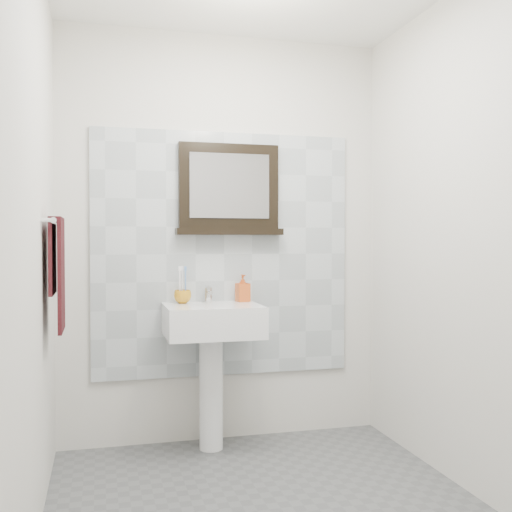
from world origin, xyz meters
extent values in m
cube|color=silver|center=(0.00, 1.10, 1.25)|extent=(2.00, 0.01, 2.50)
cube|color=silver|center=(0.00, -1.10, 1.25)|extent=(2.00, 0.01, 2.50)
cube|color=silver|center=(-1.00, 0.00, 1.25)|extent=(0.01, 2.20, 2.50)
cube|color=silver|center=(1.00, 0.00, 1.25)|extent=(0.01, 2.20, 2.50)
cube|color=#ACB6BB|center=(0.00, 1.09, 1.15)|extent=(1.60, 0.02, 1.50)
cylinder|color=white|center=(-0.11, 0.92, 0.34)|extent=(0.14, 0.14, 0.68)
cube|color=white|center=(-0.11, 0.86, 0.77)|extent=(0.55, 0.44, 0.18)
cylinder|color=silver|center=(-0.11, 0.84, 0.85)|extent=(0.32, 0.32, 0.02)
cylinder|color=#4C4C4F|center=(-0.11, 0.84, 0.86)|extent=(0.04, 0.04, 0.00)
cylinder|color=silver|center=(-0.11, 1.01, 0.91)|extent=(0.04, 0.04, 0.09)
cylinder|color=silver|center=(-0.11, 0.96, 0.93)|extent=(0.02, 0.10, 0.02)
cube|color=silver|center=(-0.11, 1.02, 0.96)|extent=(0.02, 0.07, 0.01)
imported|color=#C08016|center=(-0.27, 0.99, 0.90)|extent=(0.12, 0.12, 0.08)
cylinder|color=white|center=(-0.29, 0.98, 0.97)|extent=(0.01, 0.01, 0.19)
cube|color=white|center=(-0.29, 0.98, 1.07)|extent=(0.01, 0.01, 0.03)
cylinder|color=#527BBB|center=(-0.25, 0.98, 0.97)|extent=(0.01, 0.01, 0.19)
cube|color=#527BBB|center=(-0.25, 0.98, 1.07)|extent=(0.01, 0.01, 0.03)
cylinder|color=white|center=(-0.27, 1.01, 0.97)|extent=(0.01, 0.01, 0.19)
cube|color=white|center=(-0.27, 1.01, 1.07)|extent=(0.01, 0.01, 0.03)
imported|color=red|center=(0.10, 1.01, 0.94)|extent=(0.09, 0.09, 0.17)
cube|color=black|center=(0.03, 1.07, 1.57)|extent=(0.62, 0.06, 0.52)
cube|color=#99999E|center=(0.03, 1.03, 1.57)|extent=(0.49, 0.01, 0.39)
cube|color=black|center=(0.03, 1.04, 1.29)|extent=(0.66, 0.11, 0.04)
cylinder|color=silver|center=(-0.94, 0.48, 1.32)|extent=(0.03, 0.40, 0.03)
cylinder|color=silver|center=(-0.97, 0.29, 1.32)|extent=(0.05, 0.02, 0.02)
cylinder|color=silver|center=(-0.97, 0.67, 1.32)|extent=(0.05, 0.02, 0.02)
cube|color=black|center=(-0.93, 0.48, 1.05)|extent=(0.02, 0.30, 0.52)
cube|color=black|center=(-0.96, 0.48, 1.14)|extent=(0.02, 0.30, 0.34)
cube|color=black|center=(-0.94, 0.48, 1.33)|extent=(0.06, 0.30, 0.03)
camera|label=1|loc=(-0.74, -2.54, 1.23)|focal=42.00mm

